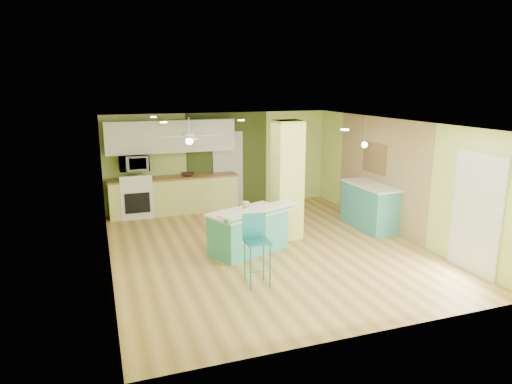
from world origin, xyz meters
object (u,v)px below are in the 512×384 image
canister (246,206)px  side_counter (370,206)px  peninsula (249,230)px  fruit_bowl (187,174)px  bar_stool (256,238)px

canister → side_counter: bearing=9.5°
peninsula → fruit_bowl: fruit_bowl is taller
peninsula → side_counter: bearing=-13.1°
side_counter → fruit_bowl: 4.57m
peninsula → bar_stool: bar_stool is taller
side_counter → fruit_bowl: size_ratio=4.69×
fruit_bowl → canister: fruit_bowl is taller
peninsula → bar_stool: bearing=-127.2°
peninsula → fruit_bowl: 3.35m
bar_stool → fruit_bowl: bar_stool is taller
side_counter → fruit_bowl: (-3.65, 2.70, 0.47)m
fruit_bowl → canister: size_ratio=1.81×
fruit_bowl → bar_stool: bearing=-87.6°
peninsula → side_counter: 3.15m
peninsula → canister: 0.48m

